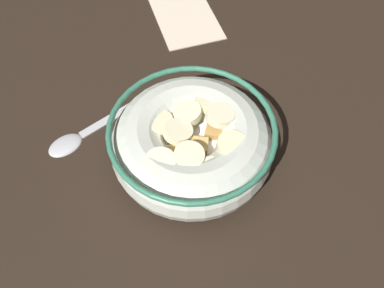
# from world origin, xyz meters

# --- Properties ---
(ground_plane) EXTENTS (1.35, 1.35, 0.02)m
(ground_plane) POSITION_xyz_m (0.00, 0.00, -0.01)
(ground_plane) COLOR black
(cereal_bowl) EXTENTS (0.17, 0.17, 0.06)m
(cereal_bowl) POSITION_xyz_m (-0.00, 0.00, 0.03)
(cereal_bowl) COLOR beige
(cereal_bowl) RESTS_ON ground_plane
(spoon) EXTENTS (0.04, 0.14, 0.01)m
(spoon) POSITION_xyz_m (0.09, 0.09, 0.00)
(spoon) COLOR #B7B7BC
(spoon) RESTS_ON ground_plane
(folded_napkin) EXTENTS (0.15, 0.11, 0.00)m
(folded_napkin) POSITION_xyz_m (0.22, -0.12, 0.00)
(folded_napkin) COLOR beige
(folded_napkin) RESTS_ON ground_plane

